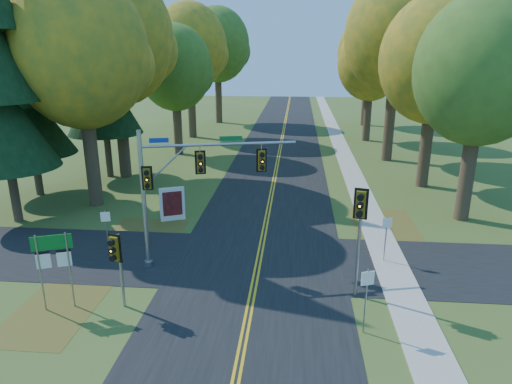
# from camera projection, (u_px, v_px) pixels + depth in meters

# --- Properties ---
(ground) EXTENTS (160.00, 160.00, 0.00)m
(ground) POSITION_uv_depth(u_px,v_px,m) (255.00, 281.00, 19.85)
(ground) COLOR #3F531D
(ground) RESTS_ON ground
(road_main) EXTENTS (8.00, 160.00, 0.02)m
(road_main) POSITION_uv_depth(u_px,v_px,m) (255.00, 281.00, 19.85)
(road_main) COLOR black
(road_main) RESTS_ON ground
(road_cross) EXTENTS (60.00, 6.00, 0.02)m
(road_cross) POSITION_uv_depth(u_px,v_px,m) (259.00, 261.00, 21.75)
(road_cross) COLOR black
(road_cross) RESTS_ON ground
(centerline_left) EXTENTS (0.10, 160.00, 0.01)m
(centerline_left) POSITION_uv_depth(u_px,v_px,m) (253.00, 281.00, 19.85)
(centerline_left) COLOR gold
(centerline_left) RESTS_ON road_main
(centerline_right) EXTENTS (0.10, 160.00, 0.01)m
(centerline_right) POSITION_uv_depth(u_px,v_px,m) (257.00, 281.00, 19.83)
(centerline_right) COLOR gold
(centerline_right) RESTS_ON road_main
(sidewalk_east) EXTENTS (1.60, 160.00, 0.06)m
(sidewalk_east) POSITION_uv_depth(u_px,v_px,m) (400.00, 287.00, 19.31)
(sidewalk_east) COLOR #9E998E
(sidewalk_east) RESTS_ON ground
(leaf_patch_w_near) EXTENTS (4.00, 6.00, 0.00)m
(leaf_patch_w_near) POSITION_uv_depth(u_px,v_px,m) (140.00, 239.00, 24.21)
(leaf_patch_w_near) COLOR brown
(leaf_patch_w_near) RESTS_ON ground
(leaf_patch_e) EXTENTS (3.50, 8.00, 0.00)m
(leaf_patch_e) POSITION_uv_depth(u_px,v_px,m) (388.00, 233.00, 24.96)
(leaf_patch_e) COLOR brown
(leaf_patch_e) RESTS_ON ground
(leaf_patch_w_far) EXTENTS (3.00, 5.00, 0.00)m
(leaf_patch_w_far) POSITION_uv_depth(u_px,v_px,m) (55.00, 310.00, 17.64)
(leaf_patch_w_far) COLOR brown
(leaf_patch_w_far) RESTS_ON ground
(tree_w_a) EXTENTS (8.00, 8.00, 14.15)m
(tree_w_a) POSITION_uv_depth(u_px,v_px,m) (82.00, 52.00, 26.86)
(tree_w_a) COLOR #38281C
(tree_w_a) RESTS_ON ground
(tree_e_a) EXTENTS (7.20, 7.20, 12.73)m
(tree_e_a) POSITION_uv_depth(u_px,v_px,m) (483.00, 71.00, 24.62)
(tree_e_a) COLOR #38281C
(tree_e_a) RESTS_ON ground
(tree_w_b) EXTENTS (8.60, 8.60, 15.38)m
(tree_w_b) POSITION_uv_depth(u_px,v_px,m) (115.00, 39.00, 33.21)
(tree_w_b) COLOR #38281C
(tree_w_b) RESTS_ON ground
(tree_e_b) EXTENTS (7.60, 7.60, 13.33)m
(tree_e_b) POSITION_uv_depth(u_px,v_px,m) (436.00, 60.00, 31.02)
(tree_e_b) COLOR #38281C
(tree_e_b) RESTS_ON ground
(tree_w_c) EXTENTS (6.80, 6.80, 11.91)m
(tree_w_c) POSITION_uv_depth(u_px,v_px,m) (176.00, 68.00, 41.52)
(tree_w_c) COLOR #38281C
(tree_w_c) RESTS_ON ground
(tree_e_c) EXTENTS (8.80, 8.80, 15.79)m
(tree_e_c) POSITION_uv_depth(u_px,v_px,m) (398.00, 36.00, 38.29)
(tree_e_c) COLOR #38281C
(tree_e_c) RESTS_ON ground
(tree_w_d) EXTENTS (8.20, 8.20, 14.56)m
(tree_w_d) POSITION_uv_depth(u_px,v_px,m) (190.00, 47.00, 49.29)
(tree_w_d) COLOR #38281C
(tree_w_d) RESTS_ON ground
(tree_e_d) EXTENTS (7.00, 7.00, 12.32)m
(tree_e_d) POSITION_uv_depth(u_px,v_px,m) (372.00, 63.00, 47.79)
(tree_e_d) COLOR #38281C
(tree_e_d) RESTS_ON ground
(tree_w_e) EXTENTS (8.40, 8.40, 14.97)m
(tree_w_e) POSITION_uv_depth(u_px,v_px,m) (218.00, 45.00, 59.45)
(tree_w_e) COLOR #38281C
(tree_w_e) RESTS_ON ground
(tree_e_e) EXTENTS (7.80, 7.80, 13.74)m
(tree_e_e) POSITION_uv_depth(u_px,v_px,m) (369.00, 52.00, 57.57)
(tree_e_e) COLOR #38281C
(tree_e_e) RESTS_ON ground
(pine_b) EXTENTS (5.60, 5.60, 17.31)m
(pine_b) POSITION_uv_depth(u_px,v_px,m) (22.00, 73.00, 29.22)
(pine_b) COLOR #38281C
(pine_b) RESTS_ON ground
(pine_c) EXTENTS (5.60, 5.60, 20.56)m
(pine_c) POSITION_uv_depth(u_px,v_px,m) (98.00, 48.00, 33.25)
(pine_c) COLOR #38281C
(pine_c) RESTS_ON ground
(traffic_mast) EXTENTS (6.86, 2.09, 6.39)m
(traffic_mast) POSITION_uv_depth(u_px,v_px,m) (182.00, 180.00, 20.21)
(traffic_mast) COLOR #96999F
(traffic_mast) RESTS_ON ground
(east_signal_pole) EXTENTS (0.53, 0.63, 4.68)m
(east_signal_pole) POSITION_uv_depth(u_px,v_px,m) (360.00, 216.00, 17.44)
(east_signal_pole) COLOR gray
(east_signal_pole) RESTS_ON ground
(ped_signal_pole) EXTENTS (0.49, 0.58, 3.14)m
(ped_signal_pole) POSITION_uv_depth(u_px,v_px,m) (116.00, 254.00, 17.05)
(ped_signal_pole) COLOR #97999F
(ped_signal_pole) RESTS_ON ground
(route_sign_cluster) EXTENTS (1.39, 0.55, 3.14)m
(route_sign_cluster) POSITION_uv_depth(u_px,v_px,m) (53.00, 256.00, 17.17)
(route_sign_cluster) COLOR gray
(route_sign_cluster) RESTS_ON ground
(info_kiosk) EXTENTS (1.41, 0.75, 2.00)m
(info_kiosk) POSITION_uv_depth(u_px,v_px,m) (172.00, 204.00, 26.63)
(info_kiosk) COLOR silver
(info_kiosk) RESTS_ON ground
(reg_sign_e_north) EXTENTS (0.44, 0.08, 2.30)m
(reg_sign_e_north) POSITION_uv_depth(u_px,v_px,m) (386.00, 231.00, 21.22)
(reg_sign_e_north) COLOR gray
(reg_sign_e_north) RESTS_ON ground
(reg_sign_e_south) EXTENTS (0.46, 0.19, 2.51)m
(reg_sign_e_south) POSITION_uv_depth(u_px,v_px,m) (367.00, 290.00, 15.75)
(reg_sign_e_south) COLOR gray
(reg_sign_e_south) RESTS_ON ground
(reg_sign_w) EXTENTS (0.44, 0.15, 2.32)m
(reg_sign_w) POSITION_uv_depth(u_px,v_px,m) (106.00, 225.00, 21.89)
(reg_sign_w) COLOR gray
(reg_sign_w) RESTS_ON ground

